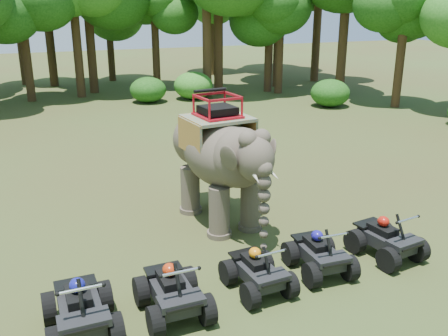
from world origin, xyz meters
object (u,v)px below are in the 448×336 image
Objects in this scene: atv_1 at (172,285)px; atv_2 at (258,266)px; atv_3 at (320,248)px; atv_0 at (80,303)px; atv_4 at (387,233)px; elephant at (219,159)px.

atv_1 is 1.92m from atv_2.
atv_0 is at bearing -174.51° from atv_3.
atv_3 is 1.88m from atv_4.
atv_0 is 1.08× the size of atv_4.
atv_4 is at bearing 2.81° from atv_3.
atv_1 is 1.03× the size of atv_4.
atv_2 is at bearing -171.65° from atv_3.
atv_4 is at bearing -0.99° from atv_2.
atv_1 is at bearing -172.60° from atv_3.
atv_2 is (1.92, 0.14, -0.06)m from atv_1.
atv_4 is (1.88, 0.01, 0.02)m from atv_3.
atv_4 is at bearing -56.02° from elephant.
atv_1 is (-2.48, -3.81, -1.18)m from elephant.
atv_1 is 1.10× the size of atv_2.
atv_1 is at bearing -179.78° from atv_2.
atv_4 is at bearing 1.80° from atv_0.
atv_4 is (5.42, 0.32, -0.02)m from atv_1.
atv_3 is at bearing 172.21° from atv_4.
atv_3 is (1.06, -3.50, -1.22)m from elephant.
atv_0 reaches higher than atv_3.
atv_0 is 7.18m from atv_4.
atv_3 is at bearing 2.50° from atv_0.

